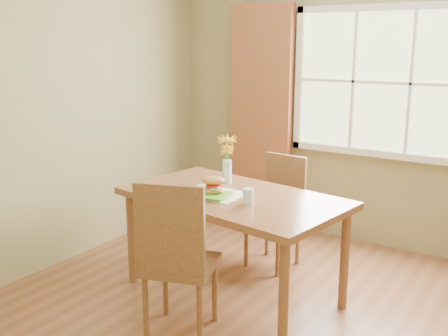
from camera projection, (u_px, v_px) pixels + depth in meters
room at (283, 129)px, 3.07m from camera, size 4.24×3.84×2.74m
window at (382, 82)px, 4.55m from camera, size 1.62×0.06×1.32m
curtain_left at (261, 119)px, 5.19m from camera, size 0.65×0.08×2.20m
dining_table at (233, 205)px, 3.78m from camera, size 1.71×1.12×0.78m
chair_near at (176, 254)px, 3.22m from camera, size 0.55×0.55×1.04m
chair_far at (278, 206)px, 4.39m from camera, size 0.42×0.42×0.93m
placemat at (213, 193)px, 3.78m from camera, size 0.45×0.33×0.01m
plate at (214, 196)px, 3.69m from camera, size 0.25×0.25×0.01m
croissant_sandwich at (213, 185)px, 3.71m from camera, size 0.20×0.17×0.13m
water_glass at (248, 197)px, 3.52m from camera, size 0.07×0.07×0.11m
flower_vase at (227, 155)px, 4.03m from camera, size 0.15×0.15×0.37m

